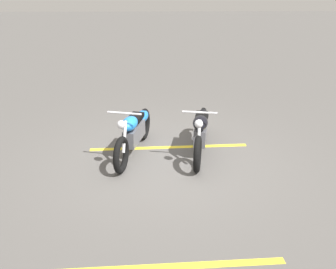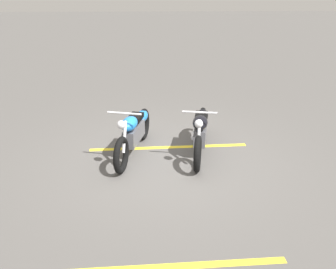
% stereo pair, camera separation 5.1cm
% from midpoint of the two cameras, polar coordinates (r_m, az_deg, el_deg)
% --- Properties ---
extents(ground_plane, '(60.00, 60.00, 0.00)m').
position_cam_midpoint_polar(ground_plane, '(7.63, 0.13, -3.60)').
color(ground_plane, '#514F4C').
extents(motorcycle_bright_foreground, '(2.20, 0.75, 1.04)m').
position_cam_midpoint_polar(motorcycle_bright_foreground, '(7.76, -4.67, 0.50)').
color(motorcycle_bright_foreground, black).
rests_on(motorcycle_bright_foreground, ground).
extents(motorcycle_dark_foreground, '(2.22, 0.66, 1.04)m').
position_cam_midpoint_polar(motorcycle_dark_foreground, '(7.81, 4.88, 0.63)').
color(motorcycle_dark_foreground, black).
rests_on(motorcycle_dark_foreground, ground).
extents(parking_stripe_near, '(0.28, 3.20, 0.01)m').
position_cam_midpoint_polar(parking_stripe_near, '(8.15, 0.32, -1.83)').
color(parking_stripe_near, yellow).
rests_on(parking_stripe_near, ground).
extents(parking_stripe_mid, '(0.28, 3.20, 0.01)m').
position_cam_midpoint_polar(parking_stripe_mid, '(5.11, -1.44, -18.43)').
color(parking_stripe_mid, yellow).
rests_on(parking_stripe_mid, ground).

